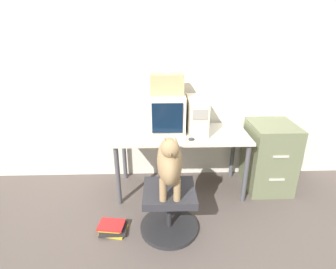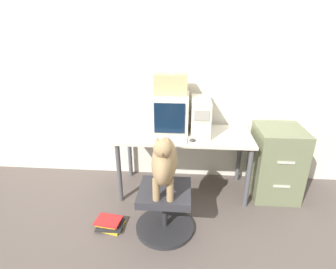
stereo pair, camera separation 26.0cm
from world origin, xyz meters
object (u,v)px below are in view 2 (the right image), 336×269
book_stack_floor (109,224)px  crt_monitor (171,113)px  keyboard (167,139)px  cardboard_box (171,84)px  filing_cabinet (276,162)px  dog (164,160)px  pc_tower (200,116)px  office_chair (165,209)px

book_stack_floor → crt_monitor: bearing=55.5°
crt_monitor → keyboard: 0.36m
crt_monitor → cardboard_box: 0.32m
filing_cabinet → cardboard_box: 1.48m
dog → pc_tower: bearing=66.8°
filing_cabinet → book_stack_floor: filing_cabinet is taller
keyboard → office_chair: keyboard is taller
crt_monitor → book_stack_floor: bearing=-124.5°
pc_tower → cardboard_box: 0.47m
pc_tower → book_stack_floor: (-0.88, -0.76, -0.88)m
crt_monitor → office_chair: (0.00, -0.78, -0.70)m
pc_tower → book_stack_floor: pc_tower is taller
pc_tower → cardboard_box: size_ratio=1.39×
crt_monitor → book_stack_floor: 1.32m
filing_cabinet → keyboard: bearing=-169.7°
cardboard_box → filing_cabinet: bearing=-3.7°
keyboard → pc_tower: bearing=36.4°
dog → filing_cabinet: dog is taller
crt_monitor → filing_cabinet: (1.20, -0.07, -0.53)m
crt_monitor → pc_tower: crt_monitor is taller
crt_monitor → filing_cabinet: size_ratio=0.51×
keyboard → cardboard_box: (0.02, 0.30, 0.52)m
crt_monitor → dog: 0.83m
filing_cabinet → pc_tower: bearing=177.6°
crt_monitor → pc_tower: 0.33m
filing_cabinet → office_chair: bearing=-149.7°
office_chair → filing_cabinet: filing_cabinet is taller
book_stack_floor → office_chair: bearing=2.0°
office_chair → cardboard_box: cardboard_box is taller
pc_tower → keyboard: size_ratio=1.18×
book_stack_floor → cardboard_box: bearing=55.7°
pc_tower → filing_cabinet: pc_tower is taller
pc_tower → filing_cabinet: (0.87, -0.04, -0.51)m
office_chair → dog: (0.00, -0.03, 0.53)m
keyboard → cardboard_box: 0.60m
pc_tower → filing_cabinet: size_ratio=0.61×
crt_monitor → filing_cabinet: bearing=-3.5°
book_stack_floor → keyboard: bearing=43.6°
pc_tower → dog: size_ratio=0.84×
office_chair → book_stack_floor: size_ratio=1.96×
dog → filing_cabinet: size_ratio=0.72×
keyboard → book_stack_floor: keyboard is taller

